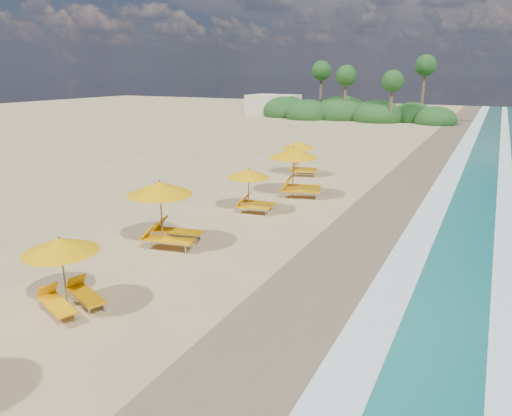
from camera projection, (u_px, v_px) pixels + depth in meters
The scene contains 10 objects.
ground at pixel (256, 238), 17.58m from camera, with size 160.00×160.00×0.00m, color tan.
wet_sand at pixel (359, 257), 15.81m from camera, with size 4.00×160.00×0.01m, color #7B6849.
surf_foam at pixel (443, 271), 14.62m from camera, with size 4.00×160.00×0.01m.
station_1 at pixel (65, 269), 12.08m from camera, with size 2.58×2.54×2.01m.
station_2 at pixel (166, 209), 16.53m from camera, with size 2.98×2.87×2.44m.
station_3 at pixel (252, 187), 20.65m from camera, with size 2.38×2.27×2.00m.
station_4 at pixel (297, 169), 23.16m from camera, with size 3.20×3.12×2.53m.
station_5 at pixel (301, 156), 27.92m from camera, with size 2.67×2.61×2.11m.
treeline at pixel (348, 112), 60.41m from camera, with size 25.80×8.80×9.74m.
beach_building at pixel (273, 105), 67.72m from camera, with size 7.00×5.00×2.80m, color beige.
Camera 1 is at (7.60, -14.67, 6.12)m, focal length 32.29 mm.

